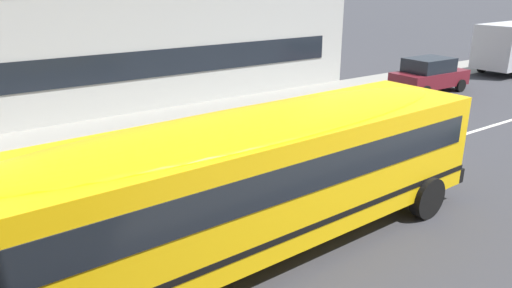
{
  "coord_description": "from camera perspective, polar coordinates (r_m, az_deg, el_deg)",
  "views": [
    {
      "loc": [
        -5.63,
        -8.81,
        5.13
      ],
      "look_at": [
        -0.16,
        -0.99,
        1.83
      ],
      "focal_mm": 33.39,
      "sensor_mm": 36.0,
      "label": 1
    }
  ],
  "objects": [
    {
      "name": "school_bus",
      "position": [
        8.84,
        -1.91,
        -4.05
      ],
      "size": [
        12.55,
        2.99,
        2.79
      ],
      "rotation": [
        0.0,
        0.0,
        3.17
      ],
      "color": "yellow",
      "rests_on": "ground_plane"
    },
    {
      "name": "lane_centreline",
      "position": [
        11.65,
        -2.17,
        -7.05
      ],
      "size": [
        110.0,
        0.16,
        0.01
      ],
      "primitive_type": "cube",
      "color": "silver",
      "rests_on": "ground_plane"
    },
    {
      "name": "parked_car_maroon_mid_block",
      "position": [
        24.4,
        20.03,
        7.83
      ],
      "size": [
        3.95,
        1.97,
        1.64
      ],
      "rotation": [
        0.0,
        0.0,
        -0.03
      ],
      "color": "maroon",
      "rests_on": "ground_plane"
    },
    {
      "name": "sidewalk_far",
      "position": [
        18.28,
        -15.6,
        2.09
      ],
      "size": [
        120.0,
        3.0,
        0.01
      ],
      "primitive_type": "cube",
      "color": "gray",
      "rests_on": "ground_plane"
    },
    {
      "name": "ground_plane",
      "position": [
        11.65,
        -2.17,
        -7.06
      ],
      "size": [
        400.0,
        400.0,
        0.0
      ],
      "primitive_type": "plane",
      "color": "#38383D"
    }
  ]
}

